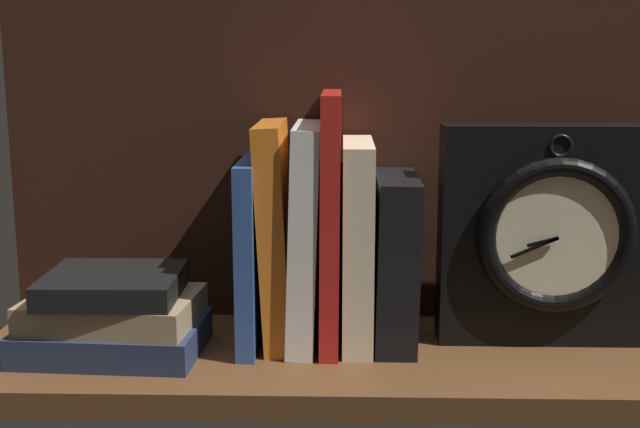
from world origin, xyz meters
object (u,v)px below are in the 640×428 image
object	(u,v)px
book_white_catcher	(309,234)
book_black_skeptic	(399,259)
book_blue_modern	(256,250)
framed_clock	(555,235)
book_red_requiem	(335,219)
book_stack_side	(118,315)
book_orange_pandolfini	(280,233)
book_cream_twain	(362,242)

from	to	relation	value
book_white_catcher	book_black_skeptic	distance (cm)	9.72
book_blue_modern	framed_clock	size ratio (longest dim) A/B	0.85
book_white_catcher	book_red_requiem	size ratio (longest dim) A/B	0.87
book_red_requiem	book_stack_side	size ratio (longest dim) A/B	1.40
book_black_skeptic	book_stack_side	distance (cm)	29.30
book_blue_modern	book_stack_side	size ratio (longest dim) A/B	1.04
book_stack_side	book_orange_pandolfini	bearing A→B (deg)	16.35
book_white_catcher	book_black_skeptic	bearing A→B (deg)	0.00
framed_clock	book_stack_side	size ratio (longest dim) A/B	1.23
book_stack_side	framed_clock	bearing A→B (deg)	5.80
book_stack_side	book_cream_twain	bearing A→B (deg)	10.89
book_blue_modern	book_stack_side	bearing A→B (deg)	-160.76
book_cream_twain	book_stack_side	world-z (taller)	book_cream_twain
book_red_requiem	book_white_catcher	bearing A→B (deg)	180.00
framed_clock	book_black_skeptic	bearing A→B (deg)	179.25
book_blue_modern	book_black_skeptic	world-z (taller)	book_blue_modern
book_black_skeptic	book_stack_side	world-z (taller)	book_black_skeptic
book_cream_twain	framed_clock	world-z (taller)	framed_clock
book_cream_twain	framed_clock	bearing A→B (deg)	-0.60
book_white_catcher	book_cream_twain	xyz separation A→B (cm)	(5.43, 0.00, -0.85)
book_red_requiem	book_black_skeptic	distance (cm)	7.95
book_cream_twain	framed_clock	xyz separation A→B (cm)	(19.89, -0.21, 0.96)
book_red_requiem	book_cream_twain	size ratio (longest dim) A/B	1.24
book_orange_pandolfini	framed_clock	distance (cm)	28.35
book_red_requiem	book_cream_twain	bearing A→B (deg)	0.00
book_black_skeptic	book_stack_side	xyz separation A→B (cm)	(-28.51, -4.73, -4.84)
book_blue_modern	book_red_requiem	world-z (taller)	book_red_requiem
book_black_skeptic	framed_clock	distance (cm)	16.19
framed_clock	book_stack_side	world-z (taller)	framed_clock
book_blue_modern	book_stack_side	distance (cm)	15.45
book_orange_pandolfini	book_cream_twain	bearing A→B (deg)	0.00
book_blue_modern	book_black_skeptic	distance (cm)	14.99
book_blue_modern	book_white_catcher	distance (cm)	5.86
book_red_requiem	framed_clock	size ratio (longest dim) A/B	1.14
book_blue_modern	book_black_skeptic	xyz separation A→B (cm)	(14.96, 0.00, -0.89)
book_blue_modern	book_white_catcher	size ratio (longest dim) A/B	0.85
book_white_catcher	framed_clock	bearing A→B (deg)	-0.47
book_white_catcher	book_cream_twain	world-z (taller)	book_white_catcher
book_cream_twain	framed_clock	distance (cm)	19.91
book_orange_pandolfini	book_cream_twain	xyz separation A→B (cm)	(8.46, 0.00, -0.94)
book_orange_pandolfini	book_red_requiem	size ratio (longest dim) A/B	0.88
book_white_catcher	book_stack_side	bearing A→B (deg)	-166.13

